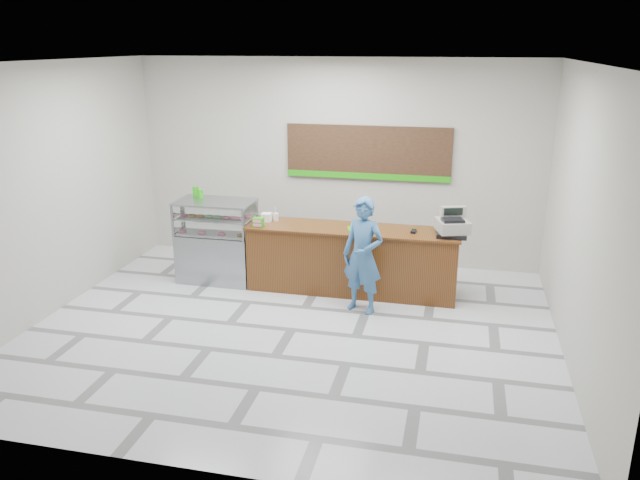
% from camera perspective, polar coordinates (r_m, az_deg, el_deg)
% --- Properties ---
extents(floor, '(7.00, 7.00, 0.00)m').
position_cam_1_polar(floor, '(8.56, -2.61, -8.20)').
color(floor, silver).
rests_on(floor, ground).
extents(back_wall, '(7.00, 0.00, 7.00)m').
position_cam_1_polar(back_wall, '(10.80, 1.50, 7.10)').
color(back_wall, '#B4B0A5').
rests_on(back_wall, floor).
extents(ceiling, '(7.00, 7.00, 0.00)m').
position_cam_1_polar(ceiling, '(7.71, -2.98, 15.92)').
color(ceiling, silver).
rests_on(ceiling, back_wall).
extents(sales_counter, '(3.26, 0.76, 1.03)m').
position_cam_1_polar(sales_counter, '(9.65, 2.94, -1.82)').
color(sales_counter, brown).
rests_on(sales_counter, floor).
extents(display_case, '(1.22, 0.72, 1.33)m').
position_cam_1_polar(display_case, '(10.19, -9.43, -0.02)').
color(display_case, gray).
rests_on(display_case, floor).
extents(menu_board, '(2.80, 0.06, 0.90)m').
position_cam_1_polar(menu_board, '(10.64, 4.40, 7.89)').
color(menu_board, black).
rests_on(menu_board, back_wall).
extents(cash_register, '(0.55, 0.56, 0.41)m').
position_cam_1_polar(cash_register, '(9.27, 12.01, 1.32)').
color(cash_register, black).
rests_on(cash_register, sales_counter).
extents(card_terminal, '(0.08, 0.15, 0.04)m').
position_cam_1_polar(card_terminal, '(9.35, 8.56, 0.79)').
color(card_terminal, black).
rests_on(card_terminal, sales_counter).
extents(serving_tray, '(0.37, 0.30, 0.02)m').
position_cam_1_polar(serving_tray, '(9.42, 3.56, 1.04)').
color(serving_tray, '#28C000').
rests_on(serving_tray, sales_counter).
extents(napkin_box, '(0.16, 0.16, 0.13)m').
position_cam_1_polar(napkin_box, '(9.86, -4.90, 2.09)').
color(napkin_box, white).
rests_on(napkin_box, sales_counter).
extents(straw_cup, '(0.08, 0.08, 0.12)m').
position_cam_1_polar(straw_cup, '(9.88, -4.06, 2.12)').
color(straw_cup, silver).
rests_on(straw_cup, sales_counter).
extents(promo_box, '(0.16, 0.11, 0.14)m').
position_cam_1_polar(promo_box, '(9.57, -5.66, 1.62)').
color(promo_box, '#20A10E').
rests_on(promo_box, sales_counter).
extents(donut_decal, '(0.16, 0.16, 0.00)m').
position_cam_1_polar(donut_decal, '(9.42, 3.11, 0.98)').
color(donut_decal, pink).
rests_on(donut_decal, sales_counter).
extents(green_cup_left, '(0.10, 0.10, 0.15)m').
position_cam_1_polar(green_cup_left, '(10.39, -11.29, 4.40)').
color(green_cup_left, '#20A10E').
rests_on(green_cup_left, display_case).
extents(green_cup_right, '(0.09, 0.09, 0.13)m').
position_cam_1_polar(green_cup_right, '(10.26, -10.86, 4.20)').
color(green_cup_right, '#20A10E').
rests_on(green_cup_right, display_case).
extents(customer, '(0.71, 0.58, 1.69)m').
position_cam_1_polar(customer, '(8.86, 3.95, -1.41)').
color(customer, '#366495').
rests_on(customer, floor).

